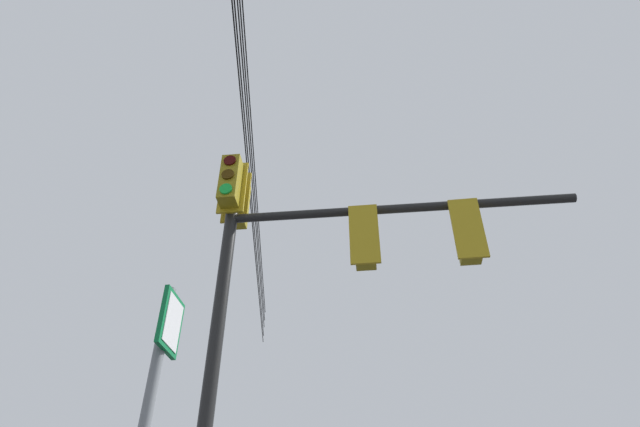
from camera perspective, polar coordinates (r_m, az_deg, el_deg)
name	(u,v)px	position (r m, az deg, el deg)	size (l,w,h in m)	color
signal_mast_assembly	(298,267)	(7.67, -2.45, -5.96)	(2.69, 5.26, 7.27)	black
overhead_wire_span	(249,137)	(10.88, -7.92, 8.38)	(16.80, 10.81, 1.65)	black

